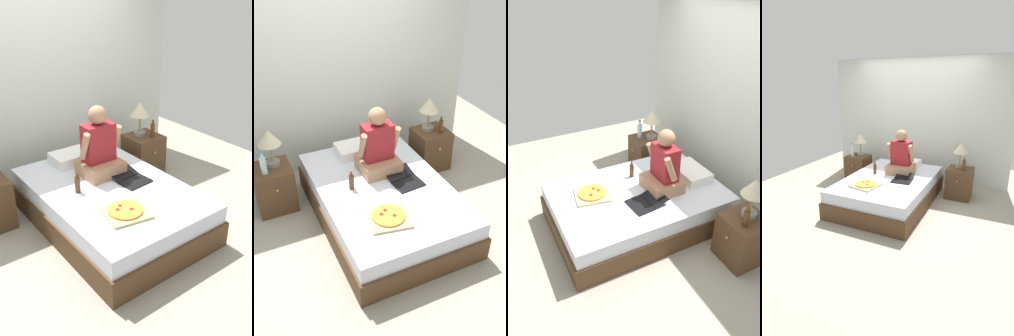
# 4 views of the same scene
# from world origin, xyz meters

# --- Properties ---
(ground_plane) EXTENTS (5.76, 5.76, 0.00)m
(ground_plane) POSITION_xyz_m (0.00, 0.00, 0.00)
(ground_plane) COLOR #9E9384
(wall_back) EXTENTS (3.76, 0.12, 2.50)m
(wall_back) POSITION_xyz_m (0.00, 1.40, 1.25)
(wall_back) COLOR silver
(wall_back) RESTS_ON ground
(bed) EXTENTS (1.40, 2.08, 0.46)m
(bed) POSITION_xyz_m (0.00, 0.00, 0.22)
(bed) COLOR #4C331E
(bed) RESTS_ON ground
(nightstand_left) EXTENTS (0.44, 0.47, 0.55)m
(nightstand_left) POSITION_xyz_m (-1.06, 0.72, 0.27)
(nightstand_left) COLOR #4C331E
(nightstand_left) RESTS_ON ground
(lamp_on_left_nightstand) EXTENTS (0.26, 0.26, 0.45)m
(lamp_on_left_nightstand) POSITION_xyz_m (-1.02, 0.77, 0.88)
(lamp_on_left_nightstand) COLOR gray
(lamp_on_left_nightstand) RESTS_ON nightstand_left
(water_bottle) EXTENTS (0.07, 0.07, 0.28)m
(water_bottle) POSITION_xyz_m (-1.14, 0.63, 0.66)
(water_bottle) COLOR silver
(water_bottle) RESTS_ON nightstand_left
(nightstand_right) EXTENTS (0.44, 0.47, 0.55)m
(nightstand_right) POSITION_xyz_m (1.06, 0.72, 0.27)
(nightstand_right) COLOR #4C331E
(nightstand_right) RESTS_ON ground
(lamp_on_right_nightstand) EXTENTS (0.26, 0.26, 0.45)m
(lamp_on_right_nightstand) POSITION_xyz_m (1.03, 0.77, 0.88)
(lamp_on_right_nightstand) COLOR gray
(lamp_on_right_nightstand) RESTS_ON nightstand_right
(beer_bottle) EXTENTS (0.06, 0.06, 0.23)m
(beer_bottle) POSITION_xyz_m (1.13, 0.62, 0.64)
(beer_bottle) COLOR #512D14
(beer_bottle) RESTS_ON nightstand_right
(pillow) EXTENTS (0.52, 0.34, 0.12)m
(pillow) POSITION_xyz_m (0.01, 0.76, 0.52)
(pillow) COLOR white
(pillow) RESTS_ON bed
(person_seated) EXTENTS (0.47, 0.40, 0.78)m
(person_seated) POSITION_xyz_m (0.08, 0.30, 0.74)
(person_seated) COLOR #A37556
(person_seated) RESTS_ON bed
(laptop) EXTENTS (0.35, 0.44, 0.07)m
(laptop) POSITION_xyz_m (0.26, -0.04, 0.48)
(laptop) COLOR black
(laptop) RESTS_ON bed
(pizza_box) EXTENTS (0.47, 0.47, 0.04)m
(pizza_box) POSITION_xyz_m (-0.18, -0.52, 0.47)
(pizza_box) COLOR tan
(pizza_box) RESTS_ON bed
(beer_bottle_on_bed) EXTENTS (0.06, 0.06, 0.22)m
(beer_bottle_on_bed) POSITION_xyz_m (-0.33, 0.09, 0.55)
(beer_bottle_on_bed) COLOR #4C2811
(beer_bottle_on_bed) RESTS_ON bed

